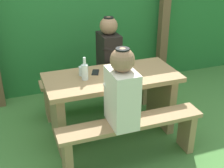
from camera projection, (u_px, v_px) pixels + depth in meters
ground_plane at (112, 131)px, 3.41m from camera, size 12.00×12.00×0.00m
hedge_backdrop at (74, 4)px, 4.27m from camera, size 6.40×0.77×2.30m
pergola_post_right at (164, 16)px, 4.24m from camera, size 0.12×0.12×2.01m
picnic_table at (112, 94)px, 3.20m from camera, size 1.40×0.64×0.70m
bench_near at (131, 133)px, 2.81m from camera, size 1.40×0.24×0.47m
bench_far at (98, 86)px, 3.71m from camera, size 1.40×0.24×0.47m
person_white_shirt at (122, 90)px, 2.58m from camera, size 0.25×0.35×0.72m
person_black_coat at (109, 49)px, 3.55m from camera, size 0.25×0.35×0.72m
drinking_glass at (82, 71)px, 3.08m from camera, size 0.08×0.08×0.09m
bottle_left at (123, 69)px, 3.00m from camera, size 0.06×0.06×0.25m
bottle_right at (85, 71)px, 2.97m from camera, size 0.07×0.07×0.24m
cell_phone at (95, 72)px, 3.16m from camera, size 0.12×0.16×0.01m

